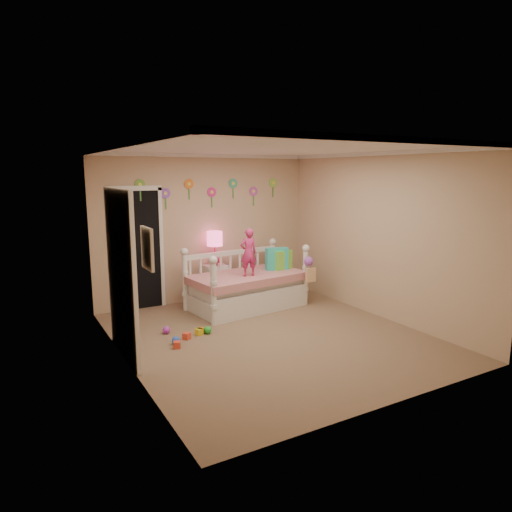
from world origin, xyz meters
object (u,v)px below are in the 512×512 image
nightstand (215,283)px  table_lamp (215,243)px  daybed (247,277)px  child (248,252)px

nightstand → table_lamp: bearing=0.0°
nightstand → table_lamp: 0.73m
table_lamp → daybed: bearing=-66.5°
child → nightstand: (-0.23, 0.83, -0.66)m
daybed → table_lamp: bearing=106.8°
daybed → table_lamp: table_lamp is taller
daybed → table_lamp: 0.89m
child → table_lamp: size_ratio=1.30×
daybed → nightstand: daybed is taller
nightstand → child: bearing=-77.5°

